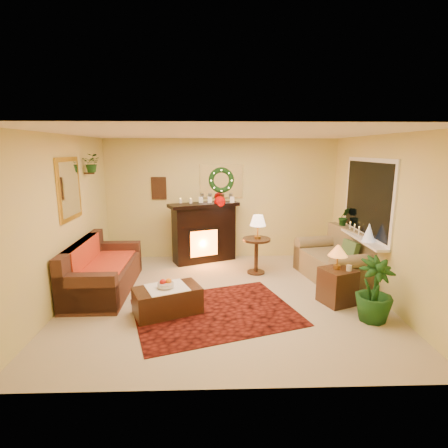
{
  "coord_description": "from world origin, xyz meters",
  "views": [
    {
      "loc": [
        -0.18,
        -5.34,
        2.36
      ],
      "look_at": [
        0.0,
        0.35,
        1.15
      ],
      "focal_mm": 28.0,
      "sensor_mm": 36.0,
      "label": 1
    }
  ],
  "objects_px": {
    "end_table_square": "(337,287)",
    "coffee_table": "(167,300)",
    "sofa": "(104,266)",
    "loveseat": "(335,258)",
    "side_table_round": "(256,257)",
    "fireplace": "(204,236)"
  },
  "relations": [
    {
      "from": "end_table_square",
      "to": "coffee_table",
      "type": "height_order",
      "value": "end_table_square"
    },
    {
      "from": "sofa",
      "to": "end_table_square",
      "type": "distance_m",
      "value": 3.85
    },
    {
      "from": "loveseat",
      "to": "coffee_table",
      "type": "bearing_deg",
      "value": -168.28
    },
    {
      "from": "side_table_round",
      "to": "end_table_square",
      "type": "distance_m",
      "value": 1.79
    },
    {
      "from": "sofa",
      "to": "coffee_table",
      "type": "bearing_deg",
      "value": -38.81
    },
    {
      "from": "loveseat",
      "to": "coffee_table",
      "type": "xyz_separation_m",
      "value": [
        -2.92,
        -1.3,
        -0.21
      ]
    },
    {
      "from": "loveseat",
      "to": "fireplace",
      "type": "bearing_deg",
      "value": 141.8
    },
    {
      "from": "loveseat",
      "to": "coffee_table",
      "type": "relative_size",
      "value": 1.67
    },
    {
      "from": "sofa",
      "to": "fireplace",
      "type": "bearing_deg",
      "value": 42.35
    },
    {
      "from": "sofa",
      "to": "coffee_table",
      "type": "relative_size",
      "value": 2.12
    },
    {
      "from": "fireplace",
      "to": "end_table_square",
      "type": "xyz_separation_m",
      "value": [
        2.13,
        -2.21,
        -0.28
      ]
    },
    {
      "from": "side_table_round",
      "to": "coffee_table",
      "type": "distance_m",
      "value": 2.26
    },
    {
      "from": "loveseat",
      "to": "end_table_square",
      "type": "distance_m",
      "value": 1.08
    },
    {
      "from": "sofa",
      "to": "coffee_table",
      "type": "distance_m",
      "value": 1.51
    },
    {
      "from": "fireplace",
      "to": "end_table_square",
      "type": "distance_m",
      "value": 3.08
    },
    {
      "from": "side_table_round",
      "to": "sofa",
      "type": "bearing_deg",
      "value": -164.19
    },
    {
      "from": "sofa",
      "to": "end_table_square",
      "type": "xyz_separation_m",
      "value": [
        3.79,
        -0.64,
        -0.16
      ]
    },
    {
      "from": "end_table_square",
      "to": "loveseat",
      "type": "bearing_deg",
      "value": 73.15
    },
    {
      "from": "fireplace",
      "to": "coffee_table",
      "type": "relative_size",
      "value": 1.38
    },
    {
      "from": "loveseat",
      "to": "end_table_square",
      "type": "xyz_separation_m",
      "value": [
        -0.31,
        -1.02,
        -0.15
      ]
    },
    {
      "from": "loveseat",
      "to": "side_table_round",
      "type": "bearing_deg",
      "value": 152.7
    },
    {
      "from": "fireplace",
      "to": "coffee_table",
      "type": "distance_m",
      "value": 2.55
    }
  ]
}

